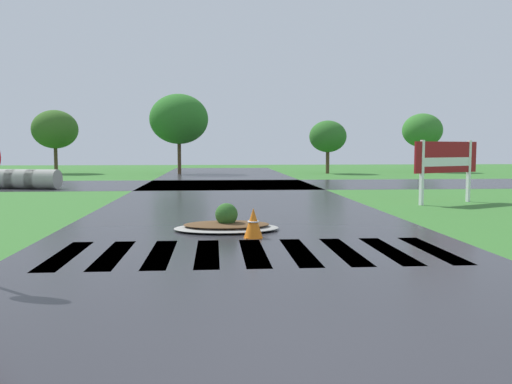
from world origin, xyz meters
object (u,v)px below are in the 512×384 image
Objects in this scene: median_island at (227,225)px; traffic_cone at (253,223)px; estate_billboard at (446,160)px; drainage_pipe_stack at (23,179)px.

traffic_cone is (0.58, -1.17, 0.19)m from median_island.
estate_billboard is at bearing 42.83° from traffic_cone.
median_island is 1.32m from traffic_cone.
traffic_cone is at bearing -63.47° from median_island.
estate_billboard is 19.95m from drainage_pipe_stack.
median_island is 0.67× the size of drainage_pipe_stack.
traffic_cone is at bearing -56.21° from drainage_pipe_stack.
traffic_cone is (-7.60, -7.04, -1.26)m from estate_billboard.
median_island is 3.79× the size of traffic_cone.
drainage_pipe_stack reaches higher than median_island.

